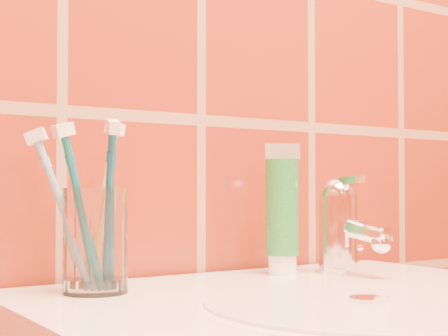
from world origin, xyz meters
TOP-DOWN VIEW (x-y plane):
  - glass_tumbler at (-0.18, 1.11)m, footprint 0.08×0.08m
  - toothpaste_tube at (0.07, 1.12)m, footprint 0.04×0.04m
  - faucet at (0.14, 1.09)m, footprint 0.05×0.11m
  - toothbrush_0 at (-0.20, 1.09)m, footprint 0.09×0.08m
  - toothbrush_1 at (-0.21, 1.12)m, footprint 0.14×0.13m
  - toothbrush_2 at (-0.18, 1.08)m, footprint 0.06×0.11m
  - toothbrush_3 at (-0.17, 1.12)m, footprint 0.09×0.08m

SIDE VIEW (x-z plane):
  - glass_tumbler at x=-0.18m, z-range 0.85..0.96m
  - faucet at x=0.14m, z-range 0.85..0.97m
  - toothpaste_tube at x=0.07m, z-range 0.84..1.01m
  - toothbrush_1 at x=-0.21m, z-range 0.84..1.02m
  - toothbrush_0 at x=-0.20m, z-range 0.84..1.02m
  - toothbrush_2 at x=-0.18m, z-range 0.84..1.03m
  - toothbrush_3 at x=-0.17m, z-range 0.84..1.03m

